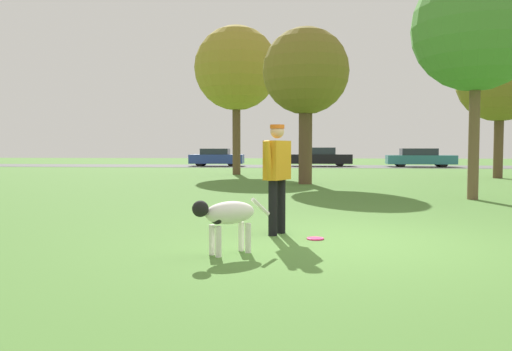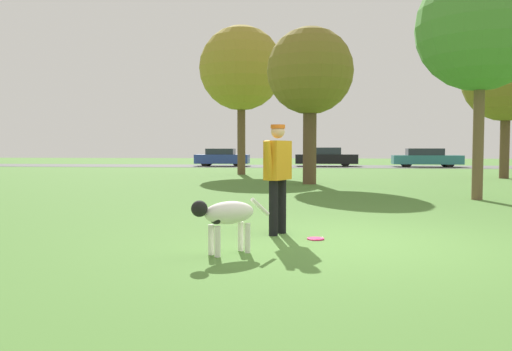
% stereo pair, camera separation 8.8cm
% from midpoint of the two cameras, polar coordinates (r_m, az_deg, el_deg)
% --- Properties ---
extents(ground_plane, '(120.00, 120.00, 0.00)m').
position_cam_midpoint_polar(ground_plane, '(6.87, 10.11, -7.48)').
color(ground_plane, '#4C7A33').
extents(far_road_strip, '(120.00, 6.00, 0.01)m').
position_cam_midpoint_polar(far_road_strip, '(35.83, 6.90, 1.04)').
color(far_road_strip, '#5B5B59').
rests_on(far_road_strip, ground_plane).
extents(person, '(0.39, 0.70, 1.60)m').
position_cam_midpoint_polar(person, '(7.26, 2.08, 0.70)').
color(person, black).
rests_on(person, ground_plane).
extents(dog, '(0.89, 0.80, 0.66)m').
position_cam_midpoint_polar(dog, '(5.92, -3.79, -4.56)').
color(dog, silver).
rests_on(dog, ground_plane).
extents(frisbee, '(0.24, 0.24, 0.02)m').
position_cam_midpoint_polar(frisbee, '(7.00, 6.43, -7.18)').
color(frisbee, '#E52366').
rests_on(frisbee, ground_plane).
extents(tree_near_right, '(3.10, 3.10, 5.77)m').
position_cam_midpoint_polar(tree_near_right, '(13.75, 23.72, 15.20)').
color(tree_near_right, brown).
rests_on(tree_near_right, ground_plane).
extents(tree_mid_center, '(3.06, 3.06, 5.54)m').
position_cam_midpoint_polar(tree_mid_center, '(18.06, 5.57, 11.63)').
color(tree_mid_center, brown).
rests_on(tree_mid_center, ground_plane).
extents(tree_far_left, '(4.07, 4.07, 7.20)m').
position_cam_midpoint_polar(tree_far_left, '(24.75, -2.37, 12.09)').
color(tree_far_left, brown).
rests_on(tree_far_left, ground_plane).
extents(tree_far_right, '(3.60, 3.60, 6.02)m').
position_cam_midpoint_polar(tree_far_right, '(23.85, 26.03, 9.84)').
color(tree_far_right, brown).
rests_on(tree_far_right, ground_plane).
extents(parked_car_blue, '(3.89, 1.87, 1.27)m').
position_cam_midpoint_polar(parked_car_blue, '(36.26, -4.60, 2.06)').
color(parked_car_blue, '#284293').
rests_on(parked_car_blue, ground_plane).
extents(parked_car_black, '(4.38, 1.72, 1.35)m').
position_cam_midpoint_polar(parked_car_black, '(36.16, 7.30, 2.09)').
color(parked_car_black, black).
rests_on(parked_car_black, ground_plane).
extents(parked_car_teal, '(4.65, 1.98, 1.28)m').
position_cam_midpoint_polar(parked_car_teal, '(36.42, 18.16, 1.93)').
color(parked_car_teal, teal).
rests_on(parked_car_teal, ground_plane).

